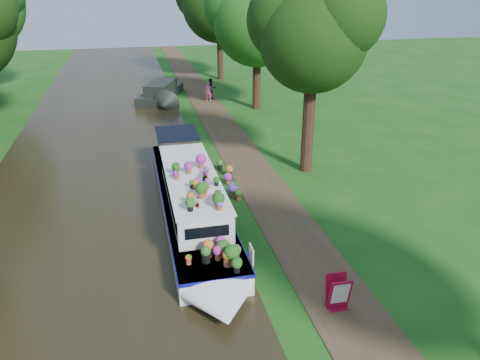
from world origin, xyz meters
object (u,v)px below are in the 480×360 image
at_px(sandwich_board, 338,294).
at_px(pedestrian_dark, 211,89).
at_px(plant_boat, 193,200).
at_px(second_boat, 161,93).
at_px(pedestrian_pink, 209,92).

distance_m(sandwich_board, pedestrian_dark, 25.31).
bearing_deg(sandwich_board, plant_boat, 119.48).
bearing_deg(sandwich_board, second_boat, 98.26).
height_order(plant_boat, sandwich_board, plant_boat).
relative_size(plant_boat, pedestrian_dark, 8.39).
xyz_separation_m(plant_boat, second_boat, (0.27, 19.94, -0.29)).
relative_size(pedestrian_pink, pedestrian_dark, 0.92).
height_order(plant_boat, second_boat, plant_boat).
distance_m(sandwich_board, pedestrian_pink, 24.70).
relative_size(sandwich_board, pedestrian_pink, 0.68).
height_order(second_boat, pedestrian_pink, pedestrian_pink).
height_order(sandwich_board, pedestrian_dark, pedestrian_dark).
distance_m(plant_boat, second_boat, 19.94).
bearing_deg(second_boat, pedestrian_dark, 8.32).
xyz_separation_m(second_boat, sandwich_board, (2.98, -26.13, -0.07)).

